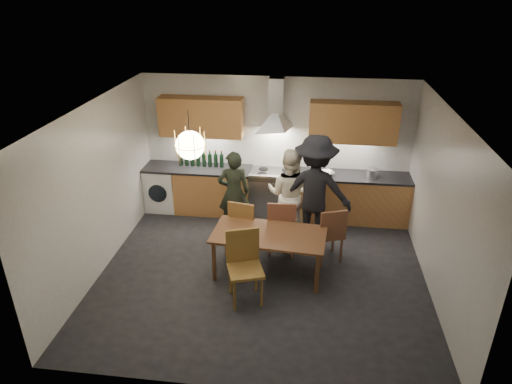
# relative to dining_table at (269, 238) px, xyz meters

# --- Properties ---
(ground) EXTENTS (5.00, 5.00, 0.00)m
(ground) POSITION_rel_dining_table_xyz_m (-0.10, -0.00, -0.63)
(ground) COLOR black
(ground) RESTS_ON ground
(room_shell) EXTENTS (5.02, 4.52, 2.61)m
(room_shell) POSITION_rel_dining_table_xyz_m (-0.10, -0.00, 1.08)
(room_shell) COLOR white
(room_shell) RESTS_ON ground
(counter_run) EXTENTS (5.00, 0.62, 0.90)m
(counter_run) POSITION_rel_dining_table_xyz_m (-0.08, 1.95, -0.18)
(counter_run) COLOR tan
(counter_run) RESTS_ON ground
(range_stove) EXTENTS (0.90, 0.60, 0.92)m
(range_stove) POSITION_rel_dining_table_xyz_m (-0.10, 1.94, -0.19)
(range_stove) COLOR silver
(range_stove) RESTS_ON ground
(wall_fixtures) EXTENTS (4.30, 0.54, 1.10)m
(wall_fixtures) POSITION_rel_dining_table_xyz_m (-0.10, 2.07, 1.24)
(wall_fixtures) COLOR tan
(wall_fixtures) RESTS_ON ground
(pendant_lamp) EXTENTS (0.43, 0.43, 0.70)m
(pendant_lamp) POSITION_rel_dining_table_xyz_m (-1.10, -0.10, 1.47)
(pendant_lamp) COLOR black
(pendant_lamp) RESTS_ON ground
(dining_table) EXTENTS (1.76, 0.98, 0.71)m
(dining_table) POSITION_rel_dining_table_xyz_m (0.00, 0.00, 0.00)
(dining_table) COLOR brown
(dining_table) RESTS_ON ground
(chair_back_left) EXTENTS (0.52, 0.52, 0.97)m
(chair_back_left) POSITION_rel_dining_table_xyz_m (-0.47, 0.54, -0.07)
(chair_back_left) COLOR brown
(chair_back_left) RESTS_ON ground
(chair_back_mid) EXTENTS (0.47, 0.47, 1.00)m
(chair_back_mid) POSITION_rel_dining_table_xyz_m (0.15, 0.55, -0.06)
(chair_back_mid) COLOR brown
(chair_back_mid) RESTS_ON ground
(chair_back_right) EXTENTS (0.55, 0.55, 0.96)m
(chair_back_right) POSITION_rel_dining_table_xyz_m (0.93, 0.46, -0.08)
(chair_back_right) COLOR brown
(chair_back_right) RESTS_ON ground
(chair_front) EXTENTS (0.60, 0.60, 1.04)m
(chair_front) POSITION_rel_dining_table_xyz_m (-0.29, -0.59, -0.03)
(chair_front) COLOR brown
(chair_front) RESTS_ON ground
(person_left) EXTENTS (0.63, 0.50, 1.53)m
(person_left) POSITION_rel_dining_table_xyz_m (-0.74, 1.22, 0.14)
(person_left) COLOR black
(person_left) RESTS_ON ground
(person_mid) EXTENTS (0.92, 0.79, 1.64)m
(person_mid) POSITION_rel_dining_table_xyz_m (0.23, 1.19, 0.19)
(person_mid) COLOR white
(person_mid) RESTS_ON ground
(person_right) EXTENTS (1.28, 0.78, 1.93)m
(person_right) POSITION_rel_dining_table_xyz_m (0.66, 1.07, 0.33)
(person_right) COLOR black
(person_right) RESTS_ON ground
(mixing_bowl) EXTENTS (0.33, 0.33, 0.06)m
(mixing_bowl) POSITION_rel_dining_table_xyz_m (0.87, 1.92, 0.30)
(mixing_bowl) COLOR #AAAAAD
(mixing_bowl) RESTS_ON counter_run
(stock_pot) EXTENTS (0.26, 0.26, 0.15)m
(stock_pot) POSITION_rel_dining_table_xyz_m (1.69, 1.91, 0.34)
(stock_pot) COLOR silver
(stock_pot) RESTS_ON counter_run
(wine_bottles) EXTENTS (0.87, 0.08, 0.32)m
(wine_bottles) POSITION_rel_dining_table_xyz_m (-1.51, 2.05, 0.43)
(wine_bottles) COLOR black
(wine_bottles) RESTS_ON counter_run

